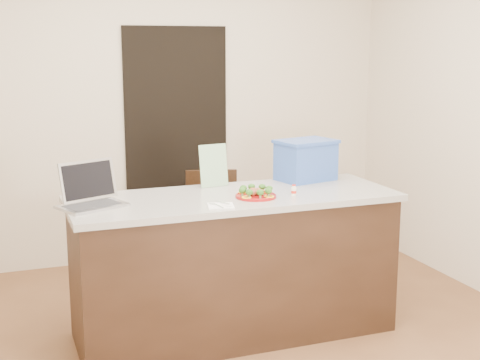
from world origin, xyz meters
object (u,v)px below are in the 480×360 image
object	(u,v)px
island	(234,265)
plate	(256,196)
laptop	(90,193)
chair	(215,221)
yogurt_bottle	(294,191)
blue_box	(306,160)
napkin	(221,206)

from	to	relation	value
island	plate	bearing A→B (deg)	-46.61
laptop	chair	distance (m)	1.43
yogurt_bottle	chair	size ratio (longest dim) A/B	0.08
island	chair	world-z (taller)	island
yogurt_bottle	blue_box	distance (m)	0.51
plate	blue_box	bearing A→B (deg)	35.95
island	yogurt_bottle	xyz separation A→B (m)	(0.35, -0.14, 0.49)
napkin	blue_box	size ratio (longest dim) A/B	0.34
island	napkin	distance (m)	0.55
island	napkin	bearing A→B (deg)	-124.26
island	chair	bearing A→B (deg)	79.16
island	laptop	distance (m)	1.03
island	plate	world-z (taller)	plate
yogurt_bottle	laptop	xyz separation A→B (m)	(-1.23, 0.19, 0.04)
island	napkin	world-z (taller)	napkin
island	plate	xyz separation A→B (m)	(0.10, -0.11, 0.47)
laptop	blue_box	distance (m)	1.53
island	chair	xyz separation A→B (m)	(0.17, 0.89, 0.05)
island	plate	distance (m)	0.49
blue_box	island	bearing A→B (deg)	-169.86
napkin	laptop	size ratio (longest dim) A/B	0.35
plate	laptop	bearing A→B (deg)	171.01
plate	laptop	distance (m)	1.00
napkin	yogurt_bottle	bearing A→B (deg)	12.31
island	chair	distance (m)	0.90
napkin	laptop	bearing A→B (deg)	157.01
plate	chair	xyz separation A→B (m)	(0.07, 1.00, -0.42)
plate	laptop	world-z (taller)	laptop
laptop	blue_box	size ratio (longest dim) A/B	0.97
yogurt_bottle	laptop	world-z (taller)	laptop
napkin	chair	bearing A→B (deg)	73.27
plate	chair	world-z (taller)	plate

